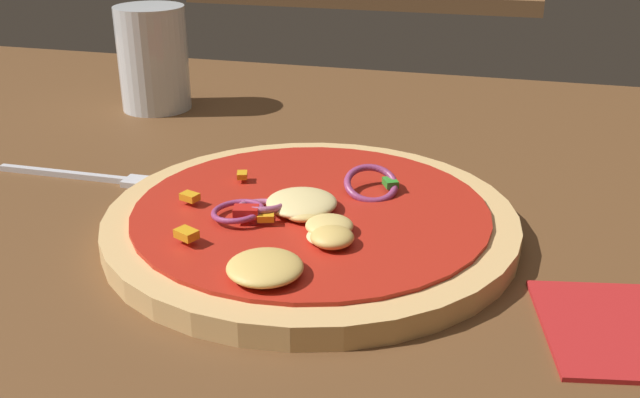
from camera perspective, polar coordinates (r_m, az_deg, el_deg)
dining_table at (r=0.54m, az=-0.69°, el=-4.20°), size 1.40×0.98×0.03m
pizza at (r=0.52m, az=-0.64°, el=-1.90°), size 0.30×0.30×0.04m
fork at (r=0.65m, az=-17.11°, el=1.63°), size 0.17×0.02×0.01m
beer_glass at (r=0.83m, az=-12.86°, el=10.19°), size 0.08×0.08×0.11m
napkin at (r=0.46m, az=23.24°, el=-9.35°), size 0.12×0.12×0.00m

